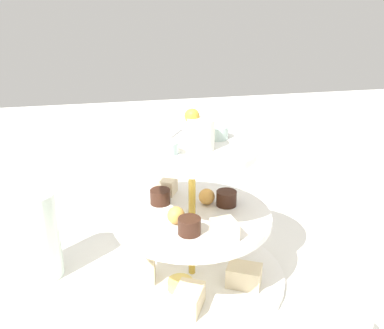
{
  "coord_description": "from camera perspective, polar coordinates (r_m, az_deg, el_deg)",
  "views": [
    {
      "loc": [
        0.53,
        -0.12,
        0.4
      ],
      "look_at": [
        0.0,
        0.0,
        0.18
      ],
      "focal_mm": 40.18,
      "sensor_mm": 36.0,
      "label": 1
    }
  ],
  "objects": [
    {
      "name": "tiered_serving_stand",
      "position": [
        0.63,
        0.01,
        -8.83
      ],
      "size": [
        0.28,
        0.28,
        0.26
      ],
      "color": "white",
      "rests_on": "ground_plane"
    },
    {
      "name": "butter_knife_left",
      "position": [
        0.91,
        -2.27,
        -4.31
      ],
      "size": [
        0.06,
        0.17,
        0.0
      ],
      "primitive_type": "cube",
      "rotation": [
        0.0,
        0.0,
        4.44
      ],
      "color": "silver",
      "rests_on": "ground_plane"
    },
    {
      "name": "ground_plane",
      "position": [
        0.67,
        -0.0,
        -14.81
      ],
      "size": [
        2.4,
        2.4,
        0.0
      ],
      "primitive_type": "plane",
      "color": "silver"
    },
    {
      "name": "water_glass_tall_right",
      "position": [
        0.68,
        -19.99,
        -8.82
      ],
      "size": [
        0.07,
        0.07,
        0.14
      ],
      "primitive_type": "cylinder",
      "color": "silver",
      "rests_on": "ground_plane"
    }
  ]
}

